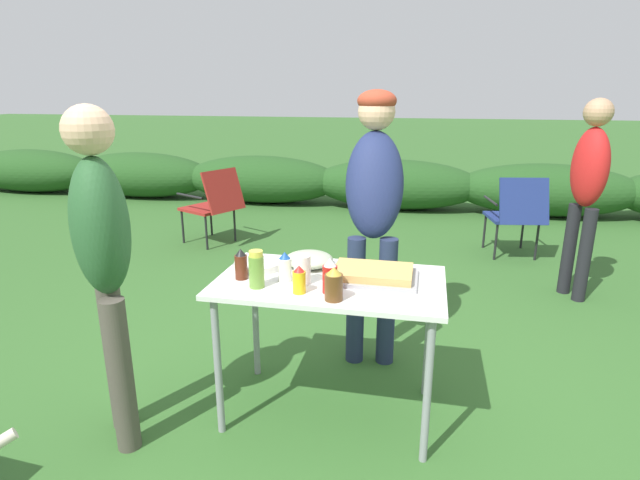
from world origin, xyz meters
TOP-DOWN VIEW (x-y plane):
  - ground_plane at (0.00, 0.00)m, footprint 60.00×60.00m
  - shrub_hedge at (0.00, 4.85)m, footprint 14.40×0.90m
  - folding_table at (0.00, 0.00)m, footprint 1.10×0.64m
  - food_tray at (0.20, 0.05)m, footprint 0.43×0.30m
  - plate_stack at (-0.40, 0.09)m, footprint 0.25×0.25m
  - mixing_bowl at (-0.15, 0.17)m, footprint 0.25×0.25m
  - paper_cup_stack at (-0.12, -0.07)m, footprint 0.08×0.08m
  - relish_jar at (-0.32, -0.16)m, footprint 0.07×0.07m
  - mayo_bottle at (-0.21, -0.06)m, footprint 0.06×0.06m
  - ketchup_bottle at (0.03, -0.15)m, footprint 0.07×0.07m
  - mustard_bottle at (-0.11, -0.19)m, footprint 0.06×0.06m
  - bbq_sauce_bottle at (-0.43, -0.07)m, footprint 0.06×0.06m
  - beer_bottle at (0.06, -0.23)m, footprint 0.08×0.08m
  - standing_person_in_gray_fleece at (0.13, 0.68)m, footprint 0.39×0.50m
  - standing_person_in_navy_coat at (1.64, 1.93)m, footprint 0.34×0.38m
  - standing_person_in_dark_puffer at (-0.93, -0.40)m, footprint 0.40×0.41m
  - camp_chair_green_behind_table at (1.32, 2.89)m, footprint 0.56×0.66m
  - camp_chair_near_hedge at (-1.80, 2.68)m, footprint 0.73×0.67m

SIDE VIEW (x-z plane):
  - ground_plane at x=0.00m, z-range 0.00..0.00m
  - shrub_hedge at x=0.00m, z-range 0.00..0.70m
  - camp_chair_green_behind_table at x=1.32m, z-range 0.05..0.88m
  - camp_chair_near_hedge at x=-1.80m, z-range 0.05..0.88m
  - folding_table at x=0.00m, z-range 0.29..1.03m
  - plate_stack at x=-0.40m, z-range 0.74..0.78m
  - food_tray at x=0.20m, z-range 0.74..0.79m
  - mixing_bowl at x=-0.15m, z-range 0.74..0.81m
  - mustard_bottle at x=-0.11m, z-range 0.74..0.87m
  - mayo_bottle at x=-0.21m, z-range 0.74..0.88m
  - paper_cup_stack at x=-0.12m, z-range 0.74..0.88m
  - beer_bottle at x=0.06m, z-range 0.74..0.89m
  - bbq_sauce_bottle at x=-0.43m, z-range 0.74..0.89m
  - ketchup_bottle at x=0.03m, z-range 0.74..0.90m
  - relish_jar at x=-0.32m, z-range 0.74..0.92m
  - standing_person_in_dark_puffer at x=-0.93m, z-range 0.16..1.74m
  - standing_person_in_navy_coat at x=1.64m, z-range 0.17..1.75m
  - standing_person_in_gray_fleece at x=0.13m, z-range 0.22..1.85m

